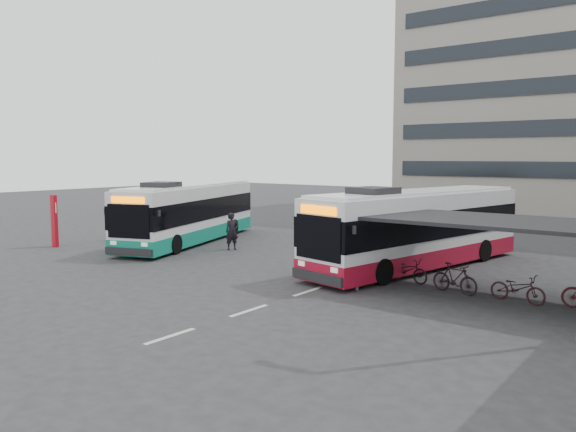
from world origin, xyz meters
The scene contains 9 objects.
ground centered at (0.00, 0.00, 0.00)m, with size 120.00×120.00×0.00m, color #28282B.
bike_shelter centered at (8.50, 3.00, 1.52)m, with size 10.00×4.00×2.54m.
road_markings centered at (2.50, -3.00, 0.01)m, with size 0.15×7.60×0.01m.
bus_main centered at (3.59, 6.21, 1.58)m, with size 4.64×11.75×3.40m.
bus_teal centered at (-8.92, 5.18, 1.54)m, with size 6.05×11.41×3.32m.
pedestrian centered at (-5.43, 4.72, 0.91)m, with size 0.66×0.44×1.82m, color black.
sign_totem_south centered at (-13.19, -0.03, 1.36)m, with size 0.57×0.26×2.63m.
sign_totem_mid centered at (-11.90, 4.00, 1.38)m, with size 0.57×0.33×2.68m.
sign_totem_north centered at (-13.43, 6.55, 1.36)m, with size 0.57×0.25×2.64m.
Camera 1 is at (13.26, -15.10, 4.51)m, focal length 35.00 mm.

